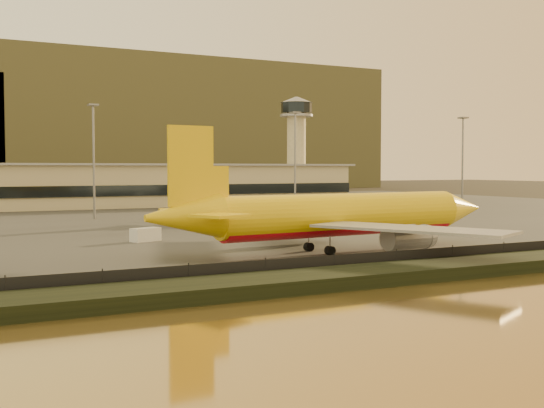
# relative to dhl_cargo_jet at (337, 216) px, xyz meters

# --- Properties ---
(ground) EXTENTS (900.00, 900.00, 0.00)m
(ground) POSITION_rel_dhl_cargo_jet_xyz_m (-5.42, -4.35, -5.03)
(ground) COLOR black
(ground) RESTS_ON ground
(embankment) EXTENTS (320.00, 7.00, 1.40)m
(embankment) POSITION_rel_dhl_cargo_jet_xyz_m (-5.42, -21.35, -4.33)
(embankment) COLOR black
(embankment) RESTS_ON ground
(tarmac) EXTENTS (320.00, 220.00, 0.20)m
(tarmac) POSITION_rel_dhl_cargo_jet_xyz_m (-5.42, 90.65, -4.93)
(tarmac) COLOR #2D2D2D
(tarmac) RESTS_ON ground
(perimeter_fence) EXTENTS (300.00, 0.05, 2.20)m
(perimeter_fence) POSITION_rel_dhl_cargo_jet_xyz_m (-5.42, -17.35, -3.73)
(perimeter_fence) COLOR black
(perimeter_fence) RESTS_ON tarmac
(terminal_building) EXTENTS (202.00, 25.00, 12.60)m
(terminal_building) POSITION_rel_dhl_cargo_jet_xyz_m (-19.94, 121.20, 1.21)
(terminal_building) COLOR tan
(terminal_building) RESTS_ON tarmac
(control_tower) EXTENTS (11.20, 11.20, 35.50)m
(control_tower) POSITION_rel_dhl_cargo_jet_xyz_m (64.58, 126.65, 16.63)
(control_tower) COLOR tan
(control_tower) RESTS_ON tarmac
(apron_light_masts) EXTENTS (152.20, 12.20, 25.40)m
(apron_light_masts) POSITION_rel_dhl_cargo_jet_xyz_m (9.58, 70.65, 10.67)
(apron_light_masts) COLOR slate
(apron_light_masts) RESTS_ON tarmac
(dhl_cargo_jet) EXTENTS (54.18, 52.96, 16.18)m
(dhl_cargo_jet) POSITION_rel_dhl_cargo_jet_xyz_m (0.00, 0.00, 0.00)
(dhl_cargo_jet) COLOR #E5B90C
(dhl_cargo_jet) RESTS_ON tarmac
(white_narrowbody_jet) EXTENTS (37.81, 35.70, 11.36)m
(white_narrowbody_jet) POSITION_rel_dhl_cargo_jet_xyz_m (14.21, 48.75, -1.44)
(white_narrowbody_jet) COLOR silver
(white_narrowbody_jet) RESTS_ON tarmac
(gse_vehicle_yellow) EXTENTS (4.19, 2.85, 1.73)m
(gse_vehicle_yellow) POSITION_rel_dhl_cargo_jet_xyz_m (17.94, 20.76, -3.97)
(gse_vehicle_yellow) COLOR #E5B90C
(gse_vehicle_yellow) RESTS_ON tarmac
(gse_vehicle_white) EXTENTS (5.02, 3.60, 2.06)m
(gse_vehicle_white) POSITION_rel_dhl_cargo_jet_xyz_m (-19.06, 24.43, -3.80)
(gse_vehicle_white) COLOR silver
(gse_vehicle_white) RESTS_ON tarmac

